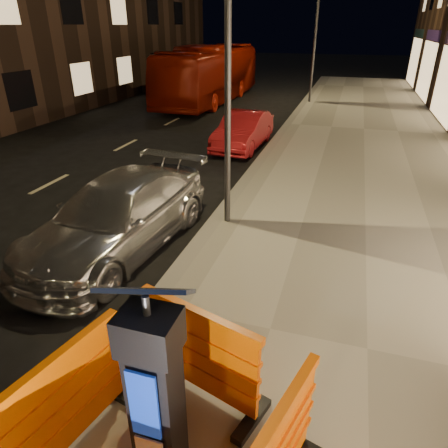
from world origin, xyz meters
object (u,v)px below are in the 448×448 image
(barrier_back, at_px, (200,354))
(car_silver, at_px, (122,247))
(car_red, at_px, (243,148))
(bus_doubledecker, at_px, (211,102))
(parking_kiosk, at_px, (156,396))
(barrier_kerbside, at_px, (64,405))

(barrier_back, distance_m, car_silver, 3.96)
(car_red, height_order, bus_doubledecker, bus_doubledecker)
(barrier_back, xyz_separation_m, car_red, (-2.21, 10.18, -0.72))
(parking_kiosk, distance_m, barrier_back, 1.05)
(bus_doubledecker, bearing_deg, barrier_kerbside, -74.21)
(car_red, relative_size, bus_doubledecker, 0.35)
(parking_kiosk, distance_m, car_silver, 4.78)
(barrier_back, bearing_deg, car_red, 119.45)
(parking_kiosk, height_order, barrier_back, parking_kiosk)
(parking_kiosk, bearing_deg, barrier_kerbside, -165.78)
(barrier_back, relative_size, barrier_kerbside, 1.00)
(barrier_back, bearing_deg, parking_kiosk, -72.78)
(car_silver, height_order, bus_doubledecker, bus_doubledecker)
(parking_kiosk, relative_size, car_red, 0.58)
(parking_kiosk, height_order, bus_doubledecker, parking_kiosk)
(parking_kiosk, bearing_deg, barrier_back, 104.22)
(barrier_back, xyz_separation_m, car_silver, (-2.66, 2.84, -0.72))
(parking_kiosk, bearing_deg, car_red, 115.43)
(parking_kiosk, distance_m, car_red, 11.41)
(bus_doubledecker, bearing_deg, car_silver, -76.55)
(barrier_back, height_order, car_red, barrier_back)
(parking_kiosk, height_order, car_red, parking_kiosk)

